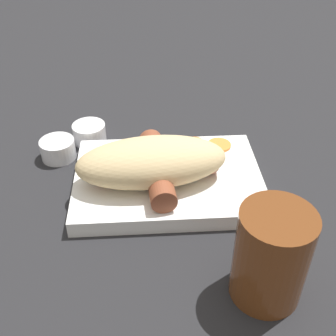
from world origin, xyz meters
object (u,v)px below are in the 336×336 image
food_tray (168,180)px  condiment_cup_far (58,150)px  condiment_cup_near (90,134)px  drink_glass (271,256)px  sausage (157,168)px  bread_roll (152,162)px

food_tray → condiment_cup_far: (0.16, -0.08, 0.00)m
food_tray → condiment_cup_near: size_ratio=4.90×
condiment_cup_near → drink_glass: drink_glass is taller
food_tray → drink_glass: bearing=116.9°
condiment_cup_far → food_tray: bearing=153.6°
sausage → drink_glass: bearing=121.8°
food_tray → drink_glass: size_ratio=2.34×
food_tray → sausage: sausage is taller
condiment_cup_near → condiment_cup_far: same height
bread_roll → condiment_cup_far: 0.17m
condiment_cup_near → drink_glass: (-0.21, 0.30, 0.04)m
food_tray → bread_roll: (0.02, 0.01, 0.04)m
bread_roll → drink_glass: size_ratio=1.88×
sausage → condiment_cup_far: bearing=-31.0°
food_tray → bread_roll: 0.05m
bread_roll → food_tray: bearing=-153.1°
food_tray → bread_roll: size_ratio=1.25×
food_tray → sausage: (0.02, 0.01, 0.03)m
sausage → drink_glass: 0.20m
sausage → condiment_cup_far: size_ratio=3.34×
condiment_cup_far → drink_glass: bearing=134.2°
food_tray → condiment_cup_near: bearing=-46.0°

